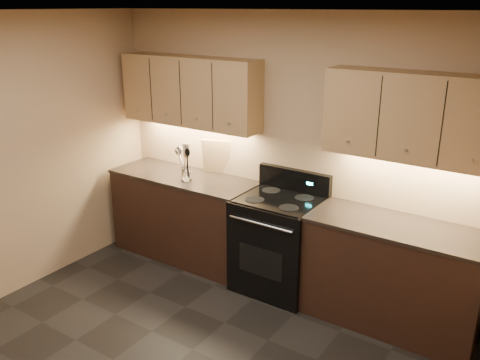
% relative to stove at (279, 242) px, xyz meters
% --- Properties ---
extents(ceiling, '(4.00, 4.00, 0.00)m').
position_rel_stove_xyz_m(ceiling, '(-0.08, -1.68, 2.12)').
color(ceiling, silver).
rests_on(ceiling, wall_back).
extents(wall_back, '(4.00, 0.04, 2.60)m').
position_rel_stove_xyz_m(wall_back, '(-0.08, 0.32, 0.82)').
color(wall_back, tan).
rests_on(wall_back, ground).
extents(wall_right, '(0.04, 4.00, 2.60)m').
position_rel_stove_xyz_m(wall_right, '(1.92, -1.68, 0.82)').
color(wall_right, tan).
rests_on(wall_right, ground).
extents(counter_left, '(1.62, 0.62, 0.93)m').
position_rel_stove_xyz_m(counter_left, '(-1.18, 0.02, -0.01)').
color(counter_left, black).
rests_on(counter_left, ground).
extents(counter_right, '(1.46, 0.62, 0.93)m').
position_rel_stove_xyz_m(counter_right, '(1.10, 0.02, -0.01)').
color(counter_right, black).
rests_on(counter_right, ground).
extents(stove, '(0.76, 0.68, 1.14)m').
position_rel_stove_xyz_m(stove, '(0.00, 0.00, 0.00)').
color(stove, black).
rests_on(stove, ground).
extents(upper_cab_left, '(1.60, 0.30, 0.70)m').
position_rel_stove_xyz_m(upper_cab_left, '(-1.18, 0.17, 1.32)').
color(upper_cab_left, '#AC7E56').
rests_on(upper_cab_left, wall_back).
extents(upper_cab_right, '(1.44, 0.30, 0.70)m').
position_rel_stove_xyz_m(upper_cab_right, '(1.10, 0.17, 1.32)').
color(upper_cab_right, '#AC7E56').
rests_on(upper_cab_right, wall_back).
extents(outlet_plate, '(0.08, 0.01, 0.12)m').
position_rel_stove_xyz_m(outlet_plate, '(-1.38, 0.31, 0.64)').
color(outlet_plate, '#B2B5BA').
rests_on(outlet_plate, wall_back).
extents(utensil_crock, '(0.14, 0.14, 0.13)m').
position_rel_stove_xyz_m(utensil_crock, '(-1.05, -0.08, 0.51)').
color(utensil_crock, white).
rests_on(utensil_crock, counter_left).
extents(cutting_board, '(0.31, 0.18, 0.37)m').
position_rel_stove_xyz_m(cutting_board, '(-0.94, 0.28, 0.64)').
color(cutting_board, '#DDB677').
rests_on(cutting_board, counter_left).
extents(wooden_spoon, '(0.12, 0.07, 0.31)m').
position_rel_stove_xyz_m(wooden_spoon, '(-1.09, -0.09, 0.62)').
color(wooden_spoon, '#DDB677').
rests_on(wooden_spoon, utensil_crock).
extents(black_spoon, '(0.12, 0.12, 0.35)m').
position_rel_stove_xyz_m(black_spoon, '(-1.06, -0.06, 0.64)').
color(black_spoon, black).
rests_on(black_spoon, utensil_crock).
extents(steel_spatula, '(0.22, 0.14, 0.36)m').
position_rel_stove_xyz_m(steel_spatula, '(-1.04, -0.08, 0.64)').
color(steel_spatula, silver).
rests_on(steel_spatula, utensil_crock).
extents(steel_skimmer, '(0.23, 0.13, 0.35)m').
position_rel_stove_xyz_m(steel_skimmer, '(-1.02, -0.10, 0.63)').
color(steel_skimmer, silver).
rests_on(steel_skimmer, utensil_crock).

